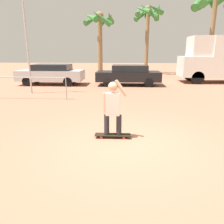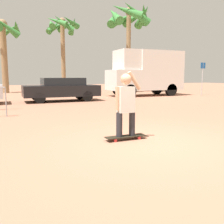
{
  "view_description": "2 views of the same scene",
  "coord_description": "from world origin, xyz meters",
  "px_view_note": "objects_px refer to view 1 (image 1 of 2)",
  "views": [
    {
      "loc": [
        -0.09,
        -5.03,
        2.24
      ],
      "look_at": [
        -0.42,
        0.81,
        0.61
      ],
      "focal_mm": 35.0,
      "sensor_mm": 36.0,
      "label": 1
    },
    {
      "loc": [
        -2.87,
        -4.56,
        1.44
      ],
      "look_at": [
        -0.44,
        1.1,
        0.56
      ],
      "focal_mm": 40.0,
      "sensor_mm": 36.0,
      "label": 2
    }
  ],
  "objects_px": {
    "palm_tree_center_background": "(148,17)",
    "camper_van": "(221,58)",
    "person_skateboarder": "(113,106)",
    "flagpole": "(27,30)",
    "parked_car_silver": "(51,74)",
    "parked_car_black": "(129,75)",
    "skateboard": "(113,135)",
    "palm_tree_far_left": "(100,25)"
  },
  "relations": [
    {
      "from": "person_skateboarder",
      "to": "palm_tree_far_left",
      "type": "distance_m",
      "value": 19.38
    },
    {
      "from": "parked_car_black",
      "to": "person_skateboarder",
      "type": "bearing_deg",
      "value": -93.46
    },
    {
      "from": "parked_car_silver",
      "to": "palm_tree_far_left",
      "type": "relative_size",
      "value": 0.71
    },
    {
      "from": "palm_tree_far_left",
      "to": "palm_tree_center_background",
      "type": "bearing_deg",
      "value": -13.44
    },
    {
      "from": "person_skateboarder",
      "to": "flagpole",
      "type": "distance_m",
      "value": 8.23
    },
    {
      "from": "palm_tree_center_background",
      "to": "flagpole",
      "type": "height_order",
      "value": "palm_tree_center_background"
    },
    {
      "from": "parked_car_silver",
      "to": "flagpole",
      "type": "bearing_deg",
      "value": -89.7
    },
    {
      "from": "person_skateboarder",
      "to": "parked_car_silver",
      "type": "bearing_deg",
      "value": 116.5
    },
    {
      "from": "parked_car_black",
      "to": "flagpole",
      "type": "bearing_deg",
      "value": -148.32
    },
    {
      "from": "palm_tree_center_background",
      "to": "camper_van",
      "type": "bearing_deg",
      "value": -52.69
    },
    {
      "from": "parked_car_black",
      "to": "palm_tree_center_background",
      "type": "xyz_separation_m",
      "value": [
        1.9,
        8.11,
        4.81
      ]
    },
    {
      "from": "skateboard",
      "to": "parked_car_black",
      "type": "distance_m",
      "value": 9.59
    },
    {
      "from": "skateboard",
      "to": "parked_car_black",
      "type": "xyz_separation_m",
      "value": [
        0.58,
        9.55,
        0.65
      ]
    },
    {
      "from": "palm_tree_far_left",
      "to": "flagpole",
      "type": "bearing_deg",
      "value": -100.99
    },
    {
      "from": "parked_car_black",
      "to": "parked_car_silver",
      "type": "distance_m",
      "value": 5.37
    },
    {
      "from": "palm_tree_center_background",
      "to": "palm_tree_far_left",
      "type": "relative_size",
      "value": 1.06
    },
    {
      "from": "camper_van",
      "to": "flagpole",
      "type": "xyz_separation_m",
      "value": [
        -12.11,
        -5.04,
        1.51
      ]
    },
    {
      "from": "person_skateboarder",
      "to": "skateboard",
      "type": "bearing_deg",
      "value": 0.0
    },
    {
      "from": "skateboard",
      "to": "palm_tree_center_background",
      "type": "relative_size",
      "value": 0.14
    },
    {
      "from": "parked_car_silver",
      "to": "flagpole",
      "type": "xyz_separation_m",
      "value": [
        0.02,
        -3.35,
        2.55
      ]
    },
    {
      "from": "person_skateboarder",
      "to": "parked_car_silver",
      "type": "xyz_separation_m",
      "value": [
        -4.79,
        9.61,
        -0.14
      ]
    },
    {
      "from": "skateboard",
      "to": "parked_car_silver",
      "type": "bearing_deg",
      "value": 116.5
    },
    {
      "from": "camper_van",
      "to": "flagpole",
      "type": "distance_m",
      "value": 13.2
    },
    {
      "from": "flagpole",
      "to": "parked_car_silver",
      "type": "bearing_deg",
      "value": 90.3
    },
    {
      "from": "person_skateboarder",
      "to": "palm_tree_center_background",
      "type": "relative_size",
      "value": 0.22
    },
    {
      "from": "palm_tree_far_left",
      "to": "skateboard",
      "type": "bearing_deg",
      "value": -82.93
    },
    {
      "from": "parked_car_silver",
      "to": "palm_tree_center_background",
      "type": "distance_m",
      "value": 11.86
    },
    {
      "from": "parked_car_silver",
      "to": "camper_van",
      "type": "bearing_deg",
      "value": 7.9
    },
    {
      "from": "skateboard",
      "to": "palm_tree_center_background",
      "type": "xyz_separation_m",
      "value": [
        2.47,
        17.67,
        5.46
      ]
    },
    {
      "from": "skateboard",
      "to": "camper_van",
      "type": "height_order",
      "value": "camper_van"
    },
    {
      "from": "skateboard",
      "to": "flagpole",
      "type": "bearing_deg",
      "value": 127.36
    },
    {
      "from": "camper_van",
      "to": "parked_car_black",
      "type": "distance_m",
      "value": 7.06
    },
    {
      "from": "parked_car_black",
      "to": "parked_car_silver",
      "type": "relative_size",
      "value": 0.96
    },
    {
      "from": "palm_tree_far_left",
      "to": "camper_van",
      "type": "bearing_deg",
      "value": -37.9
    },
    {
      "from": "camper_van",
      "to": "palm_tree_center_background",
      "type": "height_order",
      "value": "palm_tree_center_background"
    },
    {
      "from": "skateboard",
      "to": "parked_car_black",
      "type": "height_order",
      "value": "parked_car_black"
    },
    {
      "from": "parked_car_black",
      "to": "parked_car_silver",
      "type": "height_order",
      "value": "parked_car_silver"
    },
    {
      "from": "person_skateboarder",
      "to": "camper_van",
      "type": "distance_m",
      "value": 13.49
    },
    {
      "from": "palm_tree_center_background",
      "to": "flagpole",
      "type": "relative_size",
      "value": 1.16
    },
    {
      "from": "person_skateboarder",
      "to": "palm_tree_center_background",
      "type": "xyz_separation_m",
      "value": [
        2.47,
        17.67,
        4.65
      ]
    },
    {
      "from": "skateboard",
      "to": "flagpole",
      "type": "distance_m",
      "value": 8.5
    },
    {
      "from": "parked_car_black",
      "to": "flagpole",
      "type": "relative_size",
      "value": 0.75
    }
  ]
}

